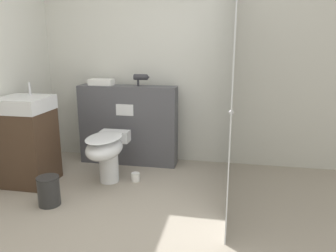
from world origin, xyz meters
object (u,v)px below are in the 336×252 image
(waste_bin, at_px, (49,191))
(hair_drier, at_px, (141,77))
(sink_vanity, at_px, (28,141))
(toilet, at_px, (107,150))

(waste_bin, bearing_deg, hair_drier, 65.46)
(sink_vanity, bearing_deg, toilet, 10.16)
(toilet, height_order, waste_bin, toilet)
(sink_vanity, xyz_separation_m, waste_bin, (0.48, -0.45, -0.34))
(hair_drier, bearing_deg, toilet, -107.94)
(toilet, height_order, hair_drier, hair_drier)
(toilet, height_order, sink_vanity, sink_vanity)
(toilet, bearing_deg, hair_drier, 72.06)
(toilet, relative_size, sink_vanity, 0.63)
(waste_bin, bearing_deg, sink_vanity, 137.23)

